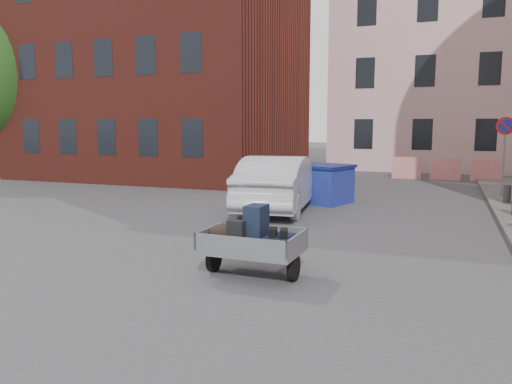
% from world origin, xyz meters
% --- Properties ---
extents(ground, '(120.00, 120.00, 0.00)m').
position_xyz_m(ground, '(0.00, 0.00, 0.00)').
color(ground, '#38383A').
rests_on(ground, ground).
extents(building_brick, '(12.00, 10.00, 14.00)m').
position_xyz_m(building_brick, '(-9.00, 13.00, 7.00)').
color(building_brick, '#591E16').
rests_on(building_brick, ground).
extents(building_pink, '(16.00, 8.00, 14.00)m').
position_xyz_m(building_pink, '(6.00, 22.00, 7.00)').
color(building_pink, '#CC9D9D').
rests_on(building_pink, ground).
extents(far_building, '(6.00, 6.00, 8.00)m').
position_xyz_m(far_building, '(-20.00, 22.00, 4.00)').
color(far_building, maroon).
rests_on(far_building, ground).
extents(no_parking_sign, '(0.60, 0.09, 2.65)m').
position_xyz_m(no_parking_sign, '(6.00, 9.48, 2.01)').
color(no_parking_sign, gray).
rests_on(no_parking_sign, sidewalk).
extents(barriers, '(4.70, 0.18, 1.00)m').
position_xyz_m(barriers, '(4.20, 15.00, 0.50)').
color(barriers, red).
rests_on(barriers, ground).
extents(trailer, '(1.62, 1.82, 1.20)m').
position_xyz_m(trailer, '(1.21, -1.66, 0.61)').
color(trailer, black).
rests_on(trailer, ground).
extents(dumpster, '(3.29, 2.42, 1.24)m').
position_xyz_m(dumpster, '(-0.12, 6.73, 0.62)').
color(dumpster, '#20309B').
rests_on(dumpster, ground).
extents(silver_car, '(2.29, 5.08, 1.62)m').
position_xyz_m(silver_car, '(-0.40, 4.68, 0.81)').
color(silver_car, '#ABADB3').
rests_on(silver_car, ground).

